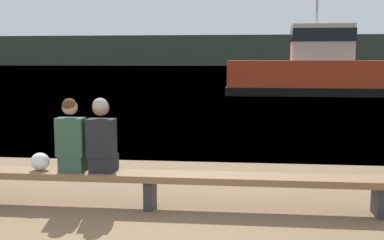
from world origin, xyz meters
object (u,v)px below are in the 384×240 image
at_px(tugboat_red, 314,73).
at_px(person_right, 102,138).
at_px(shopping_bag, 40,162).
at_px(person_left, 72,139).
at_px(bench_main, 150,179).

bearing_deg(tugboat_red, person_right, 165.38).
bearing_deg(shopping_bag, tugboat_red, 72.50).
bearing_deg(shopping_bag, person_right, 0.20).
xyz_separation_m(person_right, shopping_bag, (-0.89, -0.00, -0.34)).
bearing_deg(person_right, shopping_bag, -179.80).
xyz_separation_m(person_left, shopping_bag, (-0.46, -0.00, -0.32)).
height_order(shopping_bag, tugboat_red, tugboat_red).
height_order(bench_main, tugboat_red, tugboat_red).
height_order(person_left, shopping_bag, person_left).
relative_size(bench_main, tugboat_red, 0.69).
relative_size(person_left, person_right, 0.99).
height_order(bench_main, shopping_bag, shopping_bag).
relative_size(person_left, tugboat_red, 0.11).
distance_m(bench_main, person_left, 1.22).
bearing_deg(person_left, shopping_bag, -179.44).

